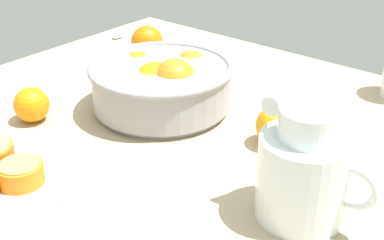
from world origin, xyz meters
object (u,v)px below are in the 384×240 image
Objects in this scene: loose_orange_1 at (277,126)px; loose_orange_4 at (147,42)px; fruit_bowl at (163,83)px; orange_half_0 at (21,173)px; loose_orange_0 at (32,105)px; spoon at (128,34)px; juice_pitcher at (303,177)px.

loose_orange_1 is 51.55cm from loose_orange_4.
fruit_bowl is at bearing -40.22° from loose_orange_4.
orange_half_0 is 25.09cm from loose_orange_0.
loose_orange_4 reaches higher than spoon.
loose_orange_1 reaches higher than loose_orange_0.
juice_pitcher reaches higher than spoon.
loose_orange_4 is at bearing 152.12° from juice_pitcher.
loose_orange_4 is at bearing 139.78° from fruit_bowl.
loose_orange_0 is at bearing -128.04° from fruit_bowl.
loose_orange_4 is at bearing 160.02° from loose_orange_1.
loose_orange_0 is 0.41× the size of spoon.
orange_half_0 is 43.49cm from loose_orange_1.
loose_orange_1 is at bearing 59.89° from orange_half_0.
orange_half_0 is 0.42× the size of spoon.
fruit_bowl is 36.13cm from orange_half_0.
orange_half_0 reaches higher than spoon.
loose_orange_1 is 0.94× the size of loose_orange_4.
juice_pitcher is 69.67cm from loose_orange_4.
juice_pitcher reaches higher than loose_orange_1.
juice_pitcher is 1.08× the size of spoon.
juice_pitcher is 55.01cm from loose_orange_0.
spoon is at bearing 151.86° from juice_pitcher.
juice_pitcher reaches higher than orange_half_0.
loose_orange_1 is (25.58, 1.72, -1.69)cm from fruit_bowl.
loose_orange_1 is at bearing -22.38° from spoon.
fruit_bowl is at bearing 161.13° from juice_pitcher.
juice_pitcher is at bearing 33.00° from orange_half_0.
fruit_bowl reaches higher than loose_orange_1.
spoon is at bearing 144.00° from fruit_bowl.
spoon is (-42.68, 64.18, -3.51)cm from orange_half_0.
juice_pitcher reaches higher than loose_orange_0.
spoon is at bearing 123.63° from orange_half_0.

